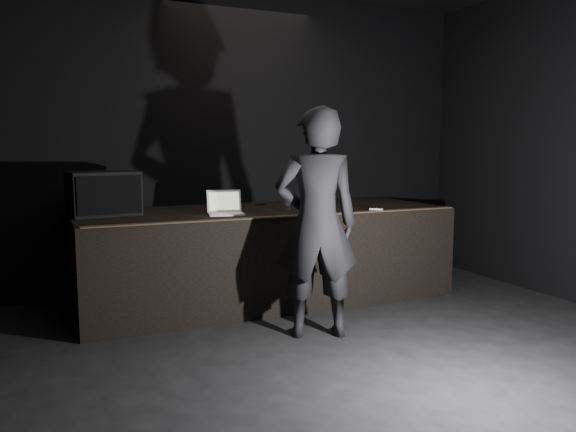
# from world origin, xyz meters

# --- Properties ---
(ground) EXTENTS (7.00, 7.00, 0.00)m
(ground) POSITION_xyz_m (0.00, 0.00, 0.00)
(ground) COLOR black
(ground) RESTS_ON ground
(room_walls) EXTENTS (6.10, 7.10, 3.52)m
(room_walls) POSITION_xyz_m (0.00, 0.00, 2.02)
(room_walls) COLOR black
(room_walls) RESTS_ON ground
(stage_riser) EXTENTS (4.00, 1.50, 1.00)m
(stage_riser) POSITION_xyz_m (0.00, 2.73, 0.50)
(stage_riser) COLOR black
(stage_riser) RESTS_ON ground
(riser_lip) EXTENTS (3.92, 0.10, 0.01)m
(riser_lip) POSITION_xyz_m (0.00, 2.02, 1.01)
(riser_lip) COLOR brown
(riser_lip) RESTS_ON stage_riser
(stage_monitor) EXTENTS (0.71, 0.56, 0.44)m
(stage_monitor) POSITION_xyz_m (-1.67, 2.86, 1.22)
(stage_monitor) COLOR black
(stage_monitor) RESTS_ON stage_riser
(cable) EXTENTS (0.75, 0.29, 0.02)m
(cable) POSITION_xyz_m (-0.18, 3.03, 1.01)
(cable) COLOR black
(cable) RESTS_ON stage_riser
(laptop) EXTENTS (0.40, 0.37, 0.24)m
(laptop) POSITION_xyz_m (-0.54, 2.45, 1.06)
(laptop) COLOR silver
(laptop) RESTS_ON stage_riser
(beer_can) EXTENTS (0.07, 0.07, 0.16)m
(beer_can) POSITION_xyz_m (0.17, 2.49, 1.08)
(beer_can) COLOR silver
(beer_can) RESTS_ON stage_riser
(plastic_cup) EXTENTS (0.07, 0.07, 0.09)m
(plastic_cup) POSITION_xyz_m (-0.12, 2.73, 1.05)
(plastic_cup) COLOR white
(plastic_cup) RESTS_ON stage_riser
(wii_remote) EXTENTS (0.12, 0.13, 0.03)m
(wii_remote) POSITION_xyz_m (1.03, 2.08, 1.01)
(wii_remote) COLOR white
(wii_remote) RESTS_ON stage_riser
(person) EXTENTS (0.85, 0.69, 2.03)m
(person) POSITION_xyz_m (-0.04, 1.38, 1.01)
(person) COLOR black
(person) RESTS_ON ground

